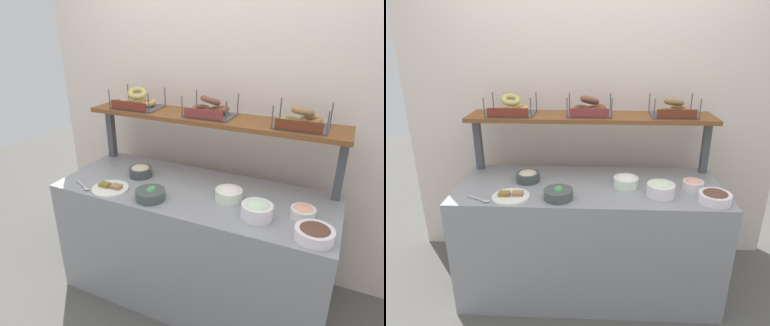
# 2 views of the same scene
# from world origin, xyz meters

# --- Properties ---
(ground_plane) EXTENTS (8.00, 8.00, 0.00)m
(ground_plane) POSITION_xyz_m (0.00, 0.00, 0.00)
(ground_plane) COLOR #595651
(back_wall) EXTENTS (3.01, 0.06, 2.40)m
(back_wall) POSITION_xyz_m (0.00, 0.55, 1.20)
(back_wall) COLOR beige
(back_wall) RESTS_ON ground_plane
(deli_counter) EXTENTS (1.81, 0.70, 0.85)m
(deli_counter) POSITION_xyz_m (0.00, 0.00, 0.42)
(deli_counter) COLOR gray
(deli_counter) RESTS_ON ground_plane
(shelf_riser_left) EXTENTS (0.05, 0.05, 0.40)m
(shelf_riser_left) POSITION_xyz_m (-0.85, 0.27, 1.05)
(shelf_riser_left) COLOR #4C4C51
(shelf_riser_left) RESTS_ON deli_counter
(shelf_riser_right) EXTENTS (0.05, 0.05, 0.40)m
(shelf_riser_right) POSITION_xyz_m (0.85, 0.27, 1.05)
(shelf_riser_right) COLOR #4C4C51
(shelf_riser_right) RESTS_ON deli_counter
(upper_shelf) EXTENTS (1.77, 0.32, 0.03)m
(upper_shelf) POSITION_xyz_m (0.00, 0.27, 1.26)
(upper_shelf) COLOR brown
(upper_shelf) RESTS_ON shelf_riser_left
(bowl_scallion_spread) EXTENTS (0.18, 0.18, 0.10)m
(bowl_scallion_spread) POSITION_xyz_m (0.46, -0.15, 0.90)
(bowl_scallion_spread) COLOR white
(bowl_scallion_spread) RESTS_ON deli_counter
(bowl_cream_cheese) EXTENTS (0.17, 0.17, 0.09)m
(bowl_cream_cheese) POSITION_xyz_m (0.25, -0.02, 0.89)
(bowl_cream_cheese) COLOR white
(bowl_cream_cheese) RESTS_ON deli_counter
(bowl_tuna_salad) EXTENTS (0.16, 0.16, 0.08)m
(bowl_tuna_salad) POSITION_xyz_m (-0.43, 0.04, 0.89)
(bowl_tuna_salad) COLOR #414747
(bowl_tuna_salad) RESTS_ON deli_counter
(bowl_veggie_mix) EXTENTS (0.19, 0.19, 0.08)m
(bowl_veggie_mix) POSITION_xyz_m (-0.19, -0.22, 0.88)
(bowl_veggie_mix) COLOR #454F4C
(bowl_veggie_mix) RESTS_ON deli_counter
(bowl_lox_spread) EXTENTS (0.14, 0.14, 0.07)m
(bowl_lox_spread) POSITION_xyz_m (0.69, -0.04, 0.89)
(bowl_lox_spread) COLOR white
(bowl_lox_spread) RESTS_ON deli_counter
(bowl_chocolate_spread) EXTENTS (0.20, 0.20, 0.08)m
(bowl_chocolate_spread) POSITION_xyz_m (0.78, -0.23, 0.89)
(bowl_chocolate_spread) COLOR white
(bowl_chocolate_spread) RESTS_ON deli_counter
(serving_plate_white) EXTENTS (0.24, 0.24, 0.04)m
(serving_plate_white) POSITION_xyz_m (-0.50, -0.22, 0.86)
(serving_plate_white) COLOR white
(serving_plate_white) RESTS_ON deli_counter
(serving_spoon_near_plate) EXTENTS (0.17, 0.09, 0.01)m
(serving_spoon_near_plate) POSITION_xyz_m (-0.67, -0.28, 0.86)
(serving_spoon_near_plate) COLOR #B7B7BC
(serving_spoon_near_plate) RESTS_ON deli_counter
(bagel_basket_sesame) EXTENTS (0.34, 0.26, 0.15)m
(bagel_basket_sesame) POSITION_xyz_m (-0.58, 0.26, 1.33)
(bagel_basket_sesame) COLOR #4C4C51
(bagel_basket_sesame) RESTS_ON upper_shelf
(bagel_basket_cinnamon_raisin) EXTENTS (0.32, 0.25, 0.15)m
(bagel_basket_cinnamon_raisin) POSITION_xyz_m (-0.01, 0.28, 1.33)
(bagel_basket_cinnamon_raisin) COLOR #4C4C51
(bagel_basket_cinnamon_raisin) RESTS_ON upper_shelf
(bagel_basket_everything) EXTENTS (0.32, 0.26, 0.14)m
(bagel_basket_everything) POSITION_xyz_m (0.58, 0.27, 1.33)
(bagel_basket_everything) COLOR #4C4C51
(bagel_basket_everything) RESTS_ON upper_shelf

